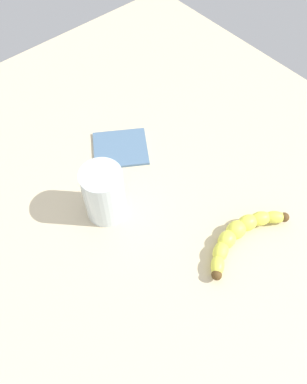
% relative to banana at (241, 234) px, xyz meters
% --- Properties ---
extents(wooden_tabletop, '(1.20, 1.20, 0.03)m').
position_rel_banana_xyz_m(wooden_tabletop, '(-0.13, 0.18, -0.03)').
color(wooden_tabletop, beige).
rests_on(wooden_tabletop, ground).
extents(banana, '(0.20, 0.07, 0.03)m').
position_rel_banana_xyz_m(banana, '(0.00, 0.00, 0.00)').
color(banana, '#E3E348').
rests_on(banana, wooden_tabletop).
extents(smoothie_glass, '(0.08, 0.08, 0.12)m').
position_rel_banana_xyz_m(smoothie_glass, '(-0.15, 0.22, 0.04)').
color(smoothie_glass, silver).
rests_on(smoothie_glass, wooden_tabletop).
extents(folded_napkin, '(0.16, 0.15, 0.01)m').
position_rel_banana_xyz_m(folded_napkin, '(-0.04, 0.33, -0.01)').
color(folded_napkin, slate).
rests_on(folded_napkin, wooden_tabletop).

